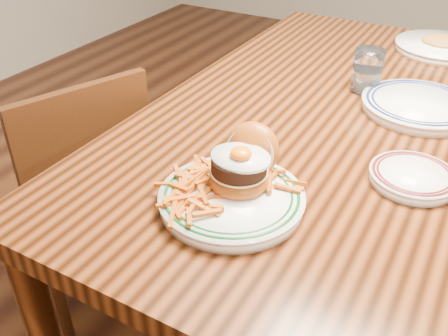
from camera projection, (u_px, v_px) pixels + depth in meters
The scene contains 8 objects.
floor at pixel (302, 301), 1.75m from camera, with size 6.00×6.00×0.00m, color black.
table at pixel (322, 136), 1.38m from camera, with size 0.85×1.60×0.75m.
chair_left at pixel (81, 192), 1.53m from camera, with size 0.50×0.50×0.83m.
main_plate at pixel (235, 186), 0.97m from camera, with size 0.28×0.30×0.14m.
side_plate at pixel (413, 176), 1.03m from camera, with size 0.18×0.19×0.03m.
rear_plate at pixel (419, 105), 1.31m from camera, with size 0.30×0.30×0.03m.
water_glass at pixel (367, 73), 1.40m from camera, with size 0.08×0.08×0.12m.
far_plate at pixel (441, 46), 1.68m from camera, with size 0.30×0.30×0.05m.
Camera 1 is at (0.36, -1.18, 1.35)m, focal length 40.00 mm.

